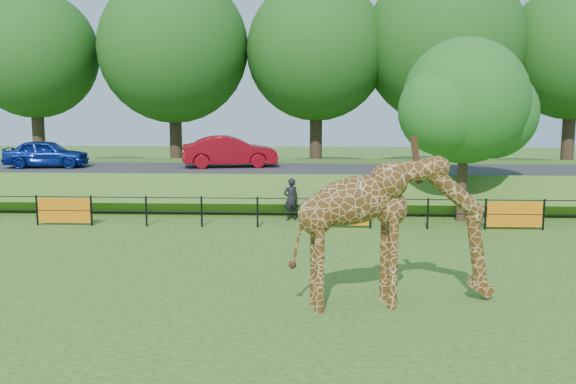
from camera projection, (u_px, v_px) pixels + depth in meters
name	position (u px, v px, depth m)	size (l,w,h in m)	color
ground	(225.00, 297.00, 14.93)	(90.00, 90.00, 0.00)	#2D5615
giraffe	(396.00, 231.00, 14.17)	(4.69, 0.86, 3.35)	#543111
perimeter_fence	(257.00, 212.00, 22.76)	(28.07, 0.10, 1.10)	black
embankment	(273.00, 182.00, 30.15)	(40.00, 9.00, 1.30)	#2D5615
road	(270.00, 170.00, 28.56)	(40.00, 5.00, 0.12)	#2E2E31
car_blue	(47.00, 153.00, 29.09)	(1.49, 3.70, 1.26)	#122D99
car_red	(230.00, 151.00, 29.27)	(1.50, 4.30, 1.42)	#A70B19
visitor	(291.00, 199.00, 24.08)	(0.58, 0.38, 1.59)	black
tree_east	(468.00, 106.00, 23.46)	(5.40, 4.71, 6.76)	#312516
bg_tree_line	(314.00, 49.00, 35.51)	(37.30, 8.80, 11.82)	#312516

